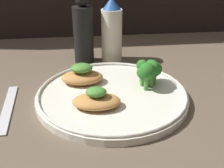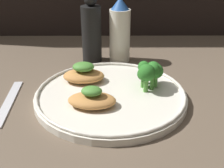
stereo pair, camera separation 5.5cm
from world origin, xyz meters
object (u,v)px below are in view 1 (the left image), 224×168
at_px(plate, 112,95).
at_px(broccoli_bunch, 149,70).
at_px(pepper_grinder, 83,32).
at_px(sauce_bottle, 112,32).

distance_m(plate, broccoli_bunch, 0.09).
relative_size(plate, broccoli_bunch, 4.41).
bearing_deg(pepper_grinder, broccoli_bunch, -55.08).
relative_size(broccoli_bunch, sauce_bottle, 0.42).
bearing_deg(sauce_bottle, pepper_grinder, 180.00).
height_order(plate, broccoli_bunch, broccoli_bunch).
distance_m(broccoli_bunch, sauce_bottle, 0.19).
bearing_deg(sauce_bottle, plate, -96.51).
height_order(plate, sauce_bottle, sauce_bottle).
height_order(broccoli_bunch, pepper_grinder, pepper_grinder).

